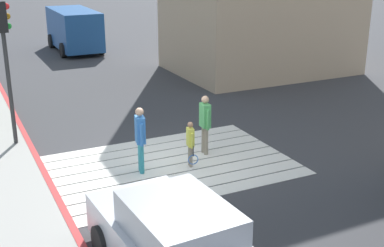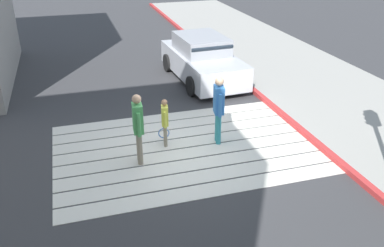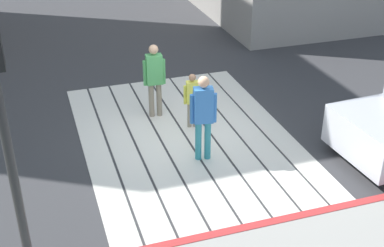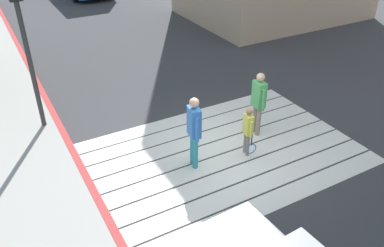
% 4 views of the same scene
% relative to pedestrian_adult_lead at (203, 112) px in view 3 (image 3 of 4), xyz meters
% --- Properties ---
extents(ground_plane, '(120.00, 120.00, 0.00)m').
position_rel_pedestrian_adult_lead_xyz_m(ground_plane, '(0.90, 0.06, -1.04)').
color(ground_plane, '#38383A').
extents(crosswalk_stripes, '(6.40, 4.35, 0.01)m').
position_rel_pedestrian_adult_lead_xyz_m(crosswalk_stripes, '(0.90, 0.06, -1.03)').
color(crosswalk_stripes, silver).
rests_on(crosswalk_stripes, ground).
extents(curb_painted, '(0.16, 40.00, 0.13)m').
position_rel_pedestrian_adult_lead_xyz_m(curb_painted, '(-2.35, 0.06, -0.97)').
color(curb_painted, '#BC3333').
rests_on(curb_painted, ground).
extents(pedestrian_adult_lead, '(0.29, 0.51, 1.78)m').
position_rel_pedestrian_adult_lead_xyz_m(pedestrian_adult_lead, '(0.00, 0.00, 0.00)').
color(pedestrian_adult_lead, teal).
rests_on(pedestrian_adult_lead, ground).
extents(pedestrian_adult_trailing, '(0.25, 0.50, 1.73)m').
position_rel_pedestrian_adult_lead_xyz_m(pedestrian_adult_trailing, '(2.10, 0.42, -0.03)').
color(pedestrian_adult_trailing, gray).
rests_on(pedestrian_adult_trailing, ground).
extents(pedestrian_child_with_racket, '(0.28, 0.41, 1.27)m').
position_rel_pedestrian_adult_lead_xyz_m(pedestrian_child_with_racket, '(1.33, -0.23, -0.32)').
color(pedestrian_child_with_racket, gray).
rests_on(pedestrian_child_with_racket, ground).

